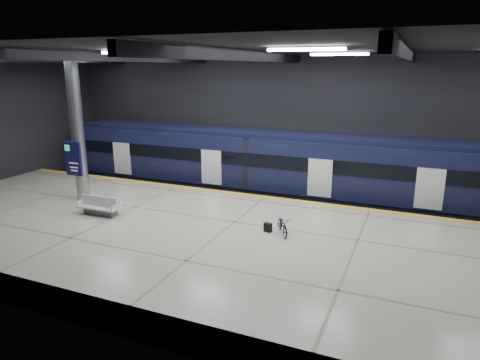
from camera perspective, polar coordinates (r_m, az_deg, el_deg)
The scene contains 10 objects.
ground at distance 19.09m, azimuth 0.51°, elevation -7.71°, with size 30.00×30.00×0.00m, color black.
room_shell at distance 17.71m, azimuth 0.55°, elevation 9.64°, with size 30.10×16.10×8.05m.
platform at distance 16.78m, azimuth -2.79°, elevation -8.99°, with size 30.00×11.00×1.10m, color beige.
safety_strip at distance 21.14m, azimuth 3.37°, elevation -2.29°, with size 30.00×0.40×0.01m, color gold.
rails at distance 23.93m, azimuth 5.55°, elevation -2.84°, with size 30.00×1.52×0.16m.
train at distance 23.10m, azimuth 8.46°, elevation 1.51°, with size 29.40×2.84×3.79m.
bench at distance 19.56m, azimuth -18.14°, elevation -3.57°, with size 1.90×0.80×0.83m.
bicycle at distance 16.54m, azimuth 5.72°, elevation -6.01°, with size 0.48×1.37×0.72m, color #99999E.
pannier_bag at distance 16.78m, azimuth 3.73°, elevation -6.33°, with size 0.30×0.18×0.35m, color black.
info_column at distance 21.40m, azimuth -20.92°, elevation 6.19°, with size 0.90×0.78×6.90m.
Camera 1 is at (6.72, -16.30, 7.33)m, focal length 32.00 mm.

